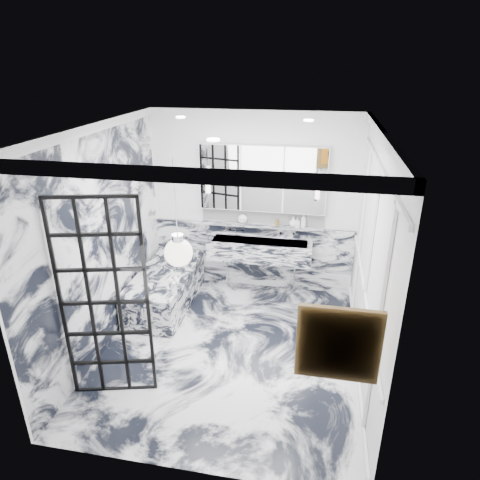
% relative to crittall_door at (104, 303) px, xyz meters
% --- Properties ---
extents(floor, '(3.60, 3.60, 0.00)m').
position_rel_crittall_door_xyz_m(floor, '(1.11, 0.95, -1.14)').
color(floor, silver).
rests_on(floor, ground).
extents(ceiling, '(3.60, 3.60, 0.00)m').
position_rel_crittall_door_xyz_m(ceiling, '(1.11, 0.95, 1.66)').
color(ceiling, white).
rests_on(ceiling, wall_back).
extents(wall_back, '(3.60, 0.00, 3.60)m').
position_rel_crittall_door_xyz_m(wall_back, '(1.11, 2.75, 0.26)').
color(wall_back, white).
rests_on(wall_back, floor).
extents(wall_front, '(3.60, 0.00, 3.60)m').
position_rel_crittall_door_xyz_m(wall_front, '(1.11, -0.85, 0.26)').
color(wall_front, white).
rests_on(wall_front, floor).
extents(wall_left, '(0.00, 3.60, 3.60)m').
position_rel_crittall_door_xyz_m(wall_left, '(-0.49, 0.95, 0.26)').
color(wall_left, white).
rests_on(wall_left, floor).
extents(wall_right, '(0.00, 3.60, 3.60)m').
position_rel_crittall_door_xyz_m(wall_right, '(2.71, 0.95, 0.26)').
color(wall_right, white).
rests_on(wall_right, floor).
extents(marble_clad_back, '(3.18, 0.05, 1.05)m').
position_rel_crittall_door_xyz_m(marble_clad_back, '(1.11, 2.72, -0.62)').
color(marble_clad_back, silver).
rests_on(marble_clad_back, floor).
extents(marble_clad_left, '(0.02, 3.56, 2.68)m').
position_rel_crittall_door_xyz_m(marble_clad_left, '(-0.47, 0.95, 0.20)').
color(marble_clad_left, silver).
rests_on(marble_clad_left, floor).
extents(panel_molding, '(0.03, 3.40, 2.30)m').
position_rel_crittall_door_xyz_m(panel_molding, '(2.69, 0.95, 0.16)').
color(panel_molding, white).
rests_on(panel_molding, floor).
extents(soap_bottle_a, '(0.10, 0.10, 0.21)m').
position_rel_crittall_door_xyz_m(soap_bottle_a, '(1.90, 2.66, 0.06)').
color(soap_bottle_a, '#8C5919').
rests_on(soap_bottle_a, ledge).
extents(soap_bottle_b, '(0.08, 0.08, 0.16)m').
position_rel_crittall_door_xyz_m(soap_bottle_b, '(1.81, 2.66, 0.03)').
color(soap_bottle_b, '#4C4C51').
rests_on(soap_bottle_b, ledge).
extents(soap_bottle_c, '(0.17, 0.17, 0.16)m').
position_rel_crittall_door_xyz_m(soap_bottle_c, '(1.75, 2.66, 0.03)').
color(soap_bottle_c, silver).
rests_on(soap_bottle_c, ledge).
extents(face_pot, '(0.15, 0.15, 0.15)m').
position_rel_crittall_door_xyz_m(face_pot, '(0.97, 2.66, 0.02)').
color(face_pot, white).
rests_on(face_pot, ledge).
extents(amber_bottle, '(0.04, 0.04, 0.10)m').
position_rel_crittall_door_xyz_m(amber_bottle, '(1.50, 2.66, -0.00)').
color(amber_bottle, '#8C5919').
rests_on(amber_bottle, ledge).
extents(flower_vase, '(0.08, 0.08, 0.12)m').
position_rel_crittall_door_xyz_m(flower_vase, '(0.29, 1.26, -0.53)').
color(flower_vase, silver).
rests_on(flower_vase, bathtub).
extents(crittall_door, '(0.86, 0.25, 2.28)m').
position_rel_crittall_door_xyz_m(crittall_door, '(0.00, 0.00, 0.00)').
color(crittall_door, black).
rests_on(crittall_door, floor).
extents(artwork, '(0.52, 0.05, 0.52)m').
position_rel_crittall_door_xyz_m(artwork, '(2.31, -0.81, 0.40)').
color(artwork, '#C67214').
rests_on(artwork, wall_front).
extents(pendant_light, '(0.25, 0.25, 0.25)m').
position_rel_crittall_door_xyz_m(pendant_light, '(0.94, -0.28, 0.77)').
color(pendant_light, white).
rests_on(pendant_light, ceiling).
extents(trough_sink, '(1.60, 0.45, 0.30)m').
position_rel_crittall_door_xyz_m(trough_sink, '(1.26, 2.50, -0.41)').
color(trough_sink, silver).
rests_on(trough_sink, wall_back).
extents(ledge, '(1.90, 0.14, 0.04)m').
position_rel_crittall_door_xyz_m(ledge, '(1.26, 2.67, -0.07)').
color(ledge, silver).
rests_on(ledge, wall_back).
extents(subway_tile, '(1.90, 0.03, 0.23)m').
position_rel_crittall_door_xyz_m(subway_tile, '(1.26, 2.73, 0.06)').
color(subway_tile, white).
rests_on(subway_tile, wall_back).
extents(mirror_cabinet, '(1.90, 0.16, 1.00)m').
position_rel_crittall_door_xyz_m(mirror_cabinet, '(1.26, 2.67, 0.68)').
color(mirror_cabinet, white).
rests_on(mirror_cabinet, wall_back).
extents(sconce_left, '(0.07, 0.07, 0.40)m').
position_rel_crittall_door_xyz_m(sconce_left, '(0.44, 2.58, 0.64)').
color(sconce_left, white).
rests_on(sconce_left, mirror_cabinet).
extents(sconce_right, '(0.07, 0.07, 0.40)m').
position_rel_crittall_door_xyz_m(sconce_right, '(2.08, 2.58, 0.64)').
color(sconce_right, white).
rests_on(sconce_right, mirror_cabinet).
extents(bathtub, '(0.75, 1.65, 0.55)m').
position_rel_crittall_door_xyz_m(bathtub, '(-0.06, 1.84, -0.87)').
color(bathtub, silver).
rests_on(bathtub, floor).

